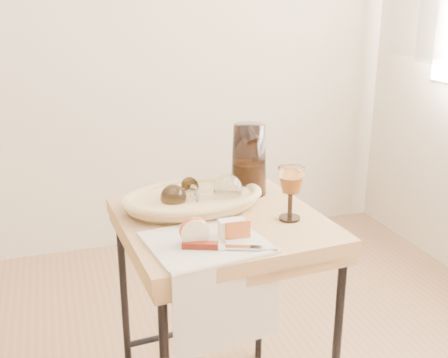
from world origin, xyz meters
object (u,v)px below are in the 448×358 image
object	(u,v)px
tea_towel	(206,242)
table_knife	(225,246)
goblet_lying_a	(181,192)
pitcher	(249,159)
bread_basket	(193,201)
wine_goblet	(291,193)
goblet_lying_b	(213,191)
apple_half	(194,230)
side_table	(222,325)

from	to	relation	value
tea_towel	table_knife	size ratio (longest dim) A/B	1.24
goblet_lying_a	pitcher	distance (m)	0.25
bread_basket	goblet_lying_a	bearing A→B (deg)	150.19
tea_towel	wine_goblet	size ratio (longest dim) A/B	1.83
goblet_lying_a	goblet_lying_b	size ratio (longest dim) A/B	0.84
table_knife	tea_towel	bearing A→B (deg)	140.54
bread_basket	apple_half	xyz separation A→B (m)	(-0.06, -0.24, 0.02)
goblet_lying_b	table_knife	world-z (taller)	goblet_lying_b
bread_basket	pitcher	distance (m)	0.23
goblet_lying_b	apple_half	xyz separation A→B (m)	(-0.12, -0.22, -0.02)
goblet_lying_b	bread_basket	bearing A→B (deg)	150.47
side_table	wine_goblet	xyz separation A→B (m)	(0.17, -0.07, 0.42)
goblet_lying_b	table_knife	xyz separation A→B (m)	(-0.05, -0.27, -0.04)
wine_goblet	table_knife	size ratio (longest dim) A/B	0.68
goblet_lying_a	side_table	bearing A→B (deg)	81.64
goblet_lying_a	apple_half	bearing A→B (deg)	34.67
tea_towel	pitcher	size ratio (longest dim) A/B	1.08
goblet_lying_a	table_knife	size ratio (longest dim) A/B	0.54
tea_towel	wine_goblet	world-z (taller)	wine_goblet
goblet_lying_b	wine_goblet	size ratio (longest dim) A/B	0.93
side_table	bread_basket	size ratio (longest dim) A/B	1.90
side_table	goblet_lying_b	size ratio (longest dim) A/B	4.87
side_table	pitcher	bearing A→B (deg)	49.97
goblet_lying_b	pitcher	xyz separation A→B (m)	(0.14, 0.10, 0.05)
apple_half	tea_towel	bearing A→B (deg)	15.55
wine_goblet	apple_half	bearing A→B (deg)	-164.72
tea_towel	goblet_lying_b	world-z (taller)	goblet_lying_b
side_table	goblet_lying_b	bearing A→B (deg)	93.08
apple_half	table_knife	xyz separation A→B (m)	(0.06, -0.05, -0.03)
goblet_lying_a	table_knife	xyz separation A→B (m)	(0.03, -0.31, -0.03)
side_table	goblet_lying_a	size ratio (longest dim) A/B	5.77
goblet_lying_a	wine_goblet	bearing A→B (deg)	97.51
tea_towel	bread_basket	world-z (taller)	bread_basket
side_table	bread_basket	xyz separation A→B (m)	(-0.06, 0.09, 0.37)
wine_goblet	bread_basket	bearing A→B (deg)	145.69
tea_towel	goblet_lying_b	distance (m)	0.24
table_knife	goblet_lying_a	bearing A→B (deg)	117.82
tea_towel	wine_goblet	distance (m)	0.28
tea_towel	bread_basket	size ratio (longest dim) A/B	0.76
bread_basket	wine_goblet	world-z (taller)	wine_goblet
bread_basket	side_table	bearing A→B (deg)	-60.15
bread_basket	table_knife	bearing A→B (deg)	-92.86
side_table	table_knife	xyz separation A→B (m)	(-0.06, -0.20, 0.36)
bread_basket	tea_towel	bearing A→B (deg)	-100.68
goblet_lying_a	goblet_lying_b	xyz separation A→B (m)	(0.09, -0.04, 0.01)
goblet_lying_b	table_knife	distance (m)	0.28
side_table	tea_towel	xyz separation A→B (m)	(-0.09, -0.15, 0.35)
tea_towel	goblet_lying_a	world-z (taller)	goblet_lying_a
pitcher	tea_towel	bearing A→B (deg)	-142.67
goblet_lying_b	goblet_lying_a	bearing A→B (deg)	148.64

